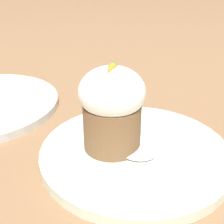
{
  "coord_description": "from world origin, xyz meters",
  "views": [
    {
      "loc": [
        0.36,
        0.09,
        0.26
      ],
      "look_at": [
        0.01,
        -0.03,
        0.07
      ],
      "focal_mm": 50.0,
      "sensor_mm": 36.0,
      "label": 1
    }
  ],
  "objects": [
    {
      "name": "ground_plane",
      "position": [
        0.0,
        0.0,
        0.0
      ],
      "size": [
        4.0,
        4.0,
        0.0
      ],
      "primitive_type": "plane",
      "color": "#846042"
    },
    {
      "name": "dessert_plate",
      "position": [
        0.0,
        0.0,
        0.01
      ],
      "size": [
        0.27,
        0.27,
        0.02
      ],
      "color": "silver",
      "rests_on": "ground_plane"
    },
    {
      "name": "carrot_cake",
      "position": [
        0.01,
        -0.03,
        0.08
      ],
      "size": [
        0.09,
        0.09,
        0.12
      ],
      "color": "brown",
      "rests_on": "dessert_plate"
    },
    {
      "name": "spoon",
      "position": [
        0.01,
        0.02,
        0.02
      ],
      "size": [
        0.04,
        0.12,
        0.01
      ],
      "color": "silver",
      "rests_on": "dessert_plate"
    }
  ]
}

